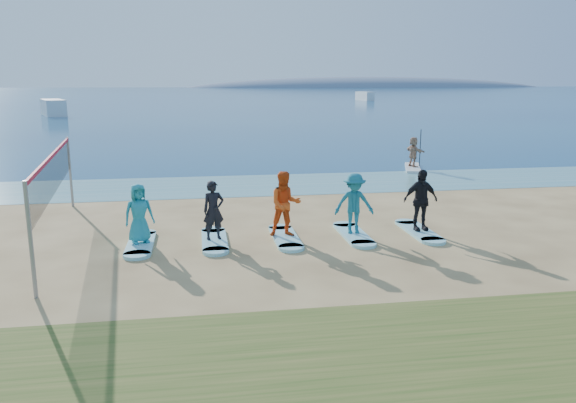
{
  "coord_description": "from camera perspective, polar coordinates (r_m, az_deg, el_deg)",
  "views": [
    {
      "loc": [
        -2.66,
        -13.32,
        4.49
      ],
      "look_at": [
        -0.18,
        2.0,
        1.1
      ],
      "focal_mm": 35.0,
      "sensor_mm": 36.0,
      "label": 1
    }
  ],
  "objects": [
    {
      "name": "shallow_water",
      "position": [
        24.38,
        -2.77,
        1.72
      ],
      "size": [
        600.0,
        600.0,
        0.0
      ],
      "primitive_type": "plane",
      "color": "teal",
      "rests_on": "ground"
    },
    {
      "name": "volleyball_net",
      "position": [
        16.92,
        -22.71,
        2.58
      ],
      "size": [
        1.15,
        9.03,
        2.5
      ],
      "rotation": [
        0.0,
        0.0,
        0.12
      ],
      "color": "gray",
      "rests_on": "ground"
    },
    {
      "name": "student_2",
      "position": [
        15.9,
        -0.29,
        -0.26
      ],
      "size": [
        0.92,
        0.72,
        1.87
      ],
      "primitive_type": "imported",
      "rotation": [
        0.0,
        0.0,
        0.01
      ],
      "color": "#D84D16",
      "rests_on": "surfboard_2"
    },
    {
      "name": "boat_offshore_a",
      "position": [
        77.12,
        -22.69,
        8.06
      ],
      "size": [
        4.55,
        7.37,
        2.0
      ],
      "primitive_type": "cube",
      "rotation": [
        0.0,
        0.0,
        0.35
      ],
      "color": "silver",
      "rests_on": "ground"
    },
    {
      "name": "student_0",
      "position": [
        15.83,
        -14.91,
        -1.17
      ],
      "size": [
        0.93,
        0.77,
        1.64
      ],
      "primitive_type": "imported",
      "rotation": [
        0.0,
        0.0,
        0.37
      ],
      "color": "teal",
      "rests_on": "surfboard_0"
    },
    {
      "name": "surfboard_4",
      "position": [
        17.22,
        13.16,
        -2.97
      ],
      "size": [
        0.7,
        2.2,
        0.09
      ],
      "primitive_type": "cube",
      "color": "#90D7DF",
      "rests_on": "ground"
    },
    {
      "name": "paddleboarder",
      "position": [
        29.32,
        12.63,
        4.95
      ],
      "size": [
        0.77,
        1.46,
        1.51
      ],
      "primitive_type": "imported",
      "rotation": [
        0.0,
        0.0,
        1.82
      ],
      "color": "tan",
      "rests_on": "paddleboard"
    },
    {
      "name": "paddleboard",
      "position": [
        29.43,
        12.55,
        3.38
      ],
      "size": [
        1.65,
        3.06,
        0.12
      ],
      "primitive_type": "cube",
      "rotation": [
        0.0,
        0.0,
        -0.34
      ],
      "color": "silver",
      "rests_on": "ground"
    },
    {
      "name": "ocean",
      "position": [
        173.39,
        -8.46,
        10.72
      ],
      "size": [
        600.0,
        600.0,
        0.0
      ],
      "primitive_type": "plane",
      "color": "navy",
      "rests_on": "ground"
    },
    {
      "name": "surfboard_2",
      "position": [
        16.15,
        -0.28,
        -3.66
      ],
      "size": [
        0.7,
        2.2,
        0.09
      ],
      "primitive_type": "cube",
      "color": "#90D7DF",
      "rests_on": "ground"
    },
    {
      "name": "surfboard_1",
      "position": [
        15.97,
        -7.49,
        -3.94
      ],
      "size": [
        0.7,
        2.2,
        0.09
      ],
      "primitive_type": "cube",
      "color": "#90D7DF",
      "rests_on": "ground"
    },
    {
      "name": "ground",
      "position": [
        14.3,
        2.01,
        -5.98
      ],
      "size": [
        600.0,
        600.0,
        0.0
      ],
      "primitive_type": "plane",
      "color": "tan",
      "rests_on": "ground"
    },
    {
      "name": "student_4",
      "position": [
        17.0,
        13.31,
        0.15
      ],
      "size": [
        1.1,
        0.54,
        1.82
      ],
      "primitive_type": "imported",
      "rotation": [
        0.0,
        0.0,
        0.09
      ],
      "color": "black",
      "rests_on": "surfboard_4"
    },
    {
      "name": "student_1",
      "position": [
        15.75,
        -7.57,
        -0.89
      ],
      "size": [
        0.69,
        0.54,
        1.66
      ],
      "primitive_type": "imported",
      "rotation": [
        0.0,
        0.0,
        0.27
      ],
      "color": "black",
      "rests_on": "surfboard_1"
    },
    {
      "name": "surfboard_3",
      "position": [
        16.57,
        6.66,
        -3.32
      ],
      "size": [
        0.7,
        2.2,
        0.09
      ],
      "primitive_type": "cube",
      "color": "#90D7DF",
      "rests_on": "ground"
    },
    {
      "name": "boat_offshore_b",
      "position": [
        123.02,
        7.79,
        10.13
      ],
      "size": [
        2.43,
        6.57,
        1.84
      ],
      "primitive_type": "cube",
      "rotation": [
        0.0,
        0.0,
        0.11
      ],
      "color": "silver",
      "rests_on": "ground"
    },
    {
      "name": "island_ridge",
      "position": [
        328.21,
        8.29,
        11.43
      ],
      "size": [
        220.0,
        56.0,
        18.0
      ],
      "primitive_type": "ellipsoid",
      "color": "slate",
      "rests_on": "ground"
    },
    {
      "name": "student_3",
      "position": [
        16.34,
        6.74,
        -0.2
      ],
      "size": [
        1.2,
        0.76,
        1.76
      ],
      "primitive_type": "imported",
      "rotation": [
        0.0,
        0.0,
        -0.1
      ],
      "color": "#1A6A7E",
      "rests_on": "surfboard_3"
    },
    {
      "name": "surfboard_0",
      "position": [
        16.05,
        -14.74,
        -4.17
      ],
      "size": [
        0.7,
        2.2,
        0.09
      ],
      "primitive_type": "cube",
      "color": "#90D7DF",
      "rests_on": "ground"
    }
  ]
}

